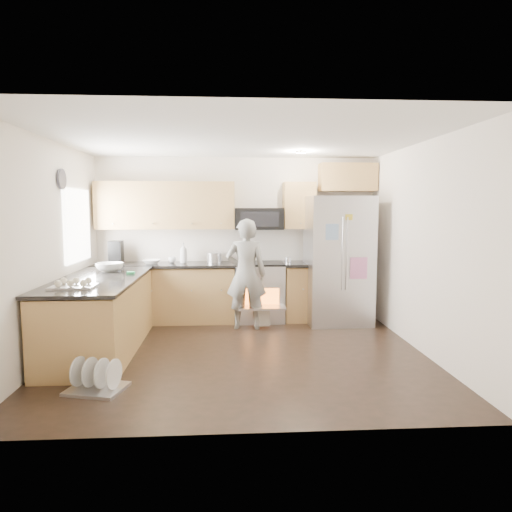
{
  "coord_description": "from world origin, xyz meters",
  "views": [
    {
      "loc": [
        -0.16,
        -5.46,
        1.79
      ],
      "look_at": [
        0.22,
        0.5,
        1.16
      ],
      "focal_mm": 32.0,
      "sensor_mm": 36.0,
      "label": 1
    }
  ],
  "objects": [
    {
      "name": "back_cabinet_run",
      "position": [
        -0.59,
        1.75,
        0.96
      ],
      "size": [
        4.45,
        0.64,
        2.5
      ],
      "color": "#B48B48",
      "rests_on": "ground"
    },
    {
      "name": "ground",
      "position": [
        0.0,
        0.0,
        0.0
      ],
      "size": [
        4.5,
        4.5,
        0.0
      ],
      "primitive_type": "plane",
      "color": "black",
      "rests_on": "ground"
    },
    {
      "name": "room_shell",
      "position": [
        -0.04,
        0.02,
        1.67
      ],
      "size": [
        4.54,
        4.04,
        2.62
      ],
      "color": "white",
      "rests_on": "ground"
    },
    {
      "name": "peninsula",
      "position": [
        -1.75,
        0.25,
        0.47
      ],
      "size": [
        0.96,
        2.36,
        1.04
      ],
      "color": "#B48B48",
      "rests_on": "ground"
    },
    {
      "name": "stove_range",
      "position": [
        0.35,
        1.69,
        0.68
      ],
      "size": [
        0.76,
        0.97,
        1.79
      ],
      "color": "#B7B7BC",
      "rests_on": "ground"
    },
    {
      "name": "person",
      "position": [
        0.12,
        1.2,
        0.82
      ],
      "size": [
        0.63,
        0.44,
        1.64
      ],
      "primitive_type": "imported",
      "rotation": [
        0.0,
        0.0,
        3.05
      ],
      "color": "gray",
      "rests_on": "ground"
    },
    {
      "name": "dish_rack",
      "position": [
        -1.45,
        -1.04,
        0.09
      ],
      "size": [
        0.62,
        0.55,
        0.33
      ],
      "rotation": [
        0.0,
        0.0,
        -0.27
      ],
      "color": "#B7B7BC",
      "rests_on": "ground"
    },
    {
      "name": "refrigerator",
      "position": [
        1.56,
        1.45,
        0.98
      ],
      "size": [
        0.99,
        0.79,
        1.97
      ],
      "rotation": [
        0.0,
        0.0,
        0.03
      ],
      "color": "#B7B7BC",
      "rests_on": "ground"
    }
  ]
}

